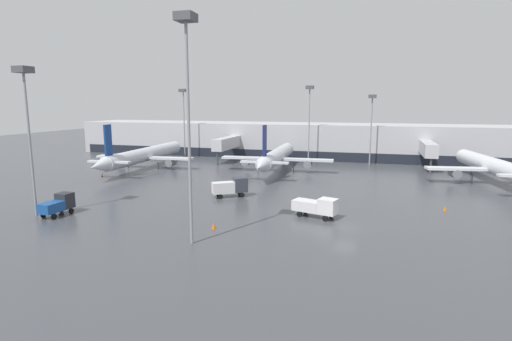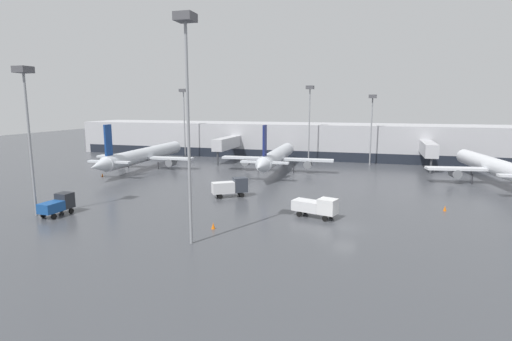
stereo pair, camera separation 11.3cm
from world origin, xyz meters
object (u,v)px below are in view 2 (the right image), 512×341
at_px(parked_jet_2, 145,155).
at_px(service_truck_2, 316,206).
at_px(service_truck_0, 231,187).
at_px(apron_light_mast_3, 187,71).
at_px(parked_jet_1, 277,156).
at_px(traffic_cone_2, 213,226).
at_px(apron_light_mast_0, 26,100).
at_px(apron_light_mast_1, 310,102).
at_px(traffic_cone_1, 445,208).
at_px(service_truck_1, 58,204).
at_px(parked_jet_0, 494,166).
at_px(apron_light_mast_2, 184,104).
at_px(traffic_cone_0, 102,175).
at_px(apron_light_mast_5, 372,109).

bearing_deg(parked_jet_2, service_truck_2, -127.45).
xyz_separation_m(service_truck_0, apron_light_mast_3, (3.22, -20.81, 15.82)).
xyz_separation_m(parked_jet_1, parked_jet_2, (-29.54, -3.54, -0.32)).
xyz_separation_m(traffic_cone_2, apron_light_mast_0, (-24.09, -1.27, 14.42)).
xyz_separation_m(traffic_cone_2, apron_light_mast_1, (2.35, 55.18, 14.24)).
distance_m(service_truck_0, apron_light_mast_0, 29.70).
bearing_deg(apron_light_mast_0, service_truck_2, 14.98).
relative_size(traffic_cone_1, apron_light_mast_0, 0.04).
xyz_separation_m(service_truck_1, apron_light_mast_3, (21.18, -4.85, 15.98)).
relative_size(parked_jet_0, service_truck_1, 7.41).
height_order(service_truck_1, apron_light_mast_1, apron_light_mast_1).
bearing_deg(parked_jet_0, service_truck_0, 109.32).
height_order(parked_jet_0, service_truck_1, parked_jet_0).
relative_size(apron_light_mast_1, apron_light_mast_2, 1.03).
bearing_deg(service_truck_1, traffic_cone_0, 30.16).
distance_m(traffic_cone_0, apron_light_mast_5, 60.70).
xyz_separation_m(traffic_cone_1, apron_light_mast_2, (-57.45, 38.31, 13.93)).
bearing_deg(apron_light_mast_1, parked_jet_1, -106.93).
distance_m(parked_jet_2, apron_light_mast_5, 52.98).
relative_size(parked_jet_1, service_truck_1, 7.41).
bearing_deg(traffic_cone_1, traffic_cone_0, 171.69).
height_order(parked_jet_2, apron_light_mast_1, apron_light_mast_1).
distance_m(service_truck_1, traffic_cone_2, 21.53).
distance_m(traffic_cone_2, apron_light_mast_3, 17.84).
height_order(traffic_cone_2, apron_light_mast_2, apron_light_mast_2).
distance_m(traffic_cone_2, apron_light_mast_0, 28.11).
bearing_deg(service_truck_0, parked_jet_1, 52.65).
xyz_separation_m(service_truck_1, apron_light_mast_0, (-2.60, -0.96, 13.32)).
bearing_deg(traffic_cone_2, apron_light_mast_3, -93.47).
xyz_separation_m(parked_jet_1, service_truck_1, (-19.34, -40.69, -1.85)).
height_order(service_truck_1, apron_light_mast_0, apron_light_mast_0).
bearing_deg(traffic_cone_1, parked_jet_2, 160.55).
bearing_deg(service_truck_2, parked_jet_2, 163.67).
distance_m(service_truck_2, apron_light_mast_1, 49.63).
bearing_deg(apron_light_mast_0, service_truck_1, 20.27).
relative_size(service_truck_0, service_truck_1, 1.17).
relative_size(apron_light_mast_1, apron_light_mast_5, 1.13).
distance_m(service_truck_1, apron_light_mast_1, 61.80).
relative_size(apron_light_mast_3, apron_light_mast_5, 1.39).
bearing_deg(apron_light_mast_5, parked_jet_1, -141.10).
distance_m(parked_jet_1, apron_light_mast_1, 19.15).
height_order(parked_jet_1, service_truck_1, parked_jet_1).
bearing_deg(traffic_cone_0, parked_jet_2, 78.73).
height_order(parked_jet_2, traffic_cone_2, parked_jet_2).
height_order(parked_jet_2, traffic_cone_1, parked_jet_2).
bearing_deg(parked_jet_1, apron_light_mast_1, -19.27).
height_order(service_truck_0, apron_light_mast_1, apron_light_mast_1).
height_order(apron_light_mast_2, apron_light_mast_3, apron_light_mast_3).
xyz_separation_m(traffic_cone_0, traffic_cone_2, (34.05, -25.04, 0.01)).
relative_size(parked_jet_0, traffic_cone_1, 46.50).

